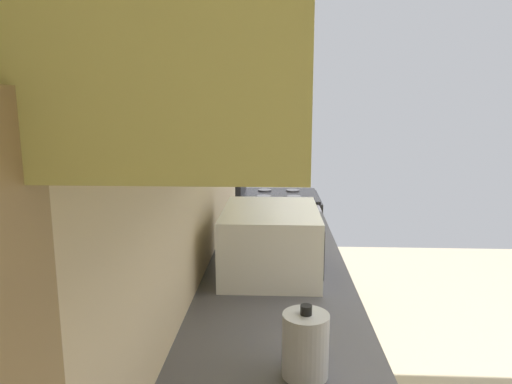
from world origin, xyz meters
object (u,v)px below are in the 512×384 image
microwave (271,240)px  kettle (305,344)px  bowl (288,207)px  oven_range (278,250)px

microwave → kettle: size_ratio=2.78×
bowl → microwave: bearing=174.8°
microwave → oven_range: bearing=-1.3°
microwave → kettle: microwave is taller
oven_range → bowl: 0.75m
oven_range → bowl: size_ratio=8.24×
kettle → oven_range: bearing=1.4°
microwave → bowl: bearing=-5.2°
oven_range → bowl: bearing=-174.1°
oven_range → kettle: (-2.43, -0.06, 0.52)m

